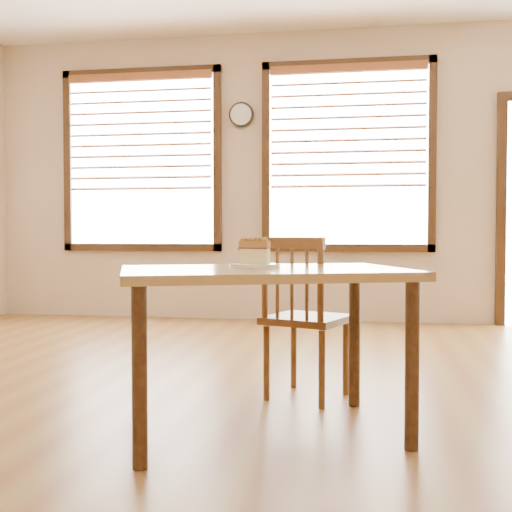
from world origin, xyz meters
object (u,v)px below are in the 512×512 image
at_px(plate, 255,266).
at_px(cake_slice, 255,251).
at_px(wall_clock, 241,115).
at_px(cafe_chair_main, 304,317).
at_px(cafe_table_main, 264,289).

distance_m(plate, cake_slice, 0.07).
xyz_separation_m(wall_clock, cafe_chair_main, (0.94, -3.14, -1.70)).
height_order(cafe_table_main, cake_slice, cake_slice).
relative_size(wall_clock, plate, 1.12).
relative_size(cafe_table_main, cake_slice, 10.38).
bearing_deg(cafe_chair_main, plate, 94.68).
distance_m(cafe_table_main, plate, 0.11).
distance_m(cafe_table_main, cafe_chair_main, 0.66).
distance_m(wall_clock, cake_slice, 4.04).
relative_size(cafe_table_main, plate, 6.36).
distance_m(cafe_table_main, cake_slice, 0.18).
xyz_separation_m(cafe_table_main, plate, (-0.04, 0.02, 0.10)).
relative_size(cafe_chair_main, cake_slice, 6.32).
relative_size(wall_clock, cake_slice, 1.83).
bearing_deg(wall_clock, plate, -78.35).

